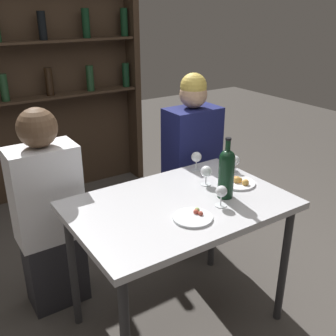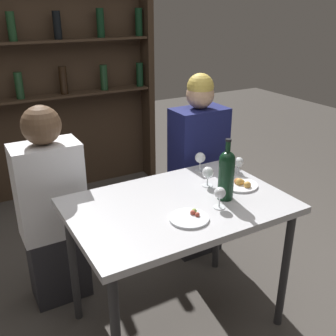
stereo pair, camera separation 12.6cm
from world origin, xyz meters
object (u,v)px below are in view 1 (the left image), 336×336
at_px(wine_bottle, 226,171).
at_px(wine_glass_2, 235,161).
at_px(food_plate_0, 193,217).
at_px(wine_glass_3, 221,192).
at_px(food_plate_1, 238,182).
at_px(seated_person_left, 49,217).
at_px(wine_glass_1, 206,172).
at_px(seated_person_right, 191,171).
at_px(wine_glass_0, 196,158).

relative_size(wine_bottle, wine_glass_2, 3.03).
bearing_deg(food_plate_0, wine_glass_3, 7.14).
height_order(wine_glass_3, food_plate_0, wine_glass_3).
distance_m(food_plate_0, food_plate_1, 0.47).
bearing_deg(seated_person_left, wine_bottle, -40.26).
distance_m(wine_glass_1, seated_person_right, 0.57).
bearing_deg(wine_bottle, wine_glass_2, 39.34).
height_order(food_plate_0, seated_person_left, seated_person_left).
bearing_deg(food_plate_0, wine_glass_1, 42.54).
distance_m(wine_glass_1, food_plate_1, 0.19).
bearing_deg(wine_glass_1, seated_person_left, 148.52).
distance_m(wine_glass_2, food_plate_0, 0.62).
bearing_deg(food_plate_1, wine_glass_2, 55.08).
bearing_deg(wine_bottle, food_plate_0, -161.95).
height_order(wine_bottle, seated_person_left, seated_person_left).
xyz_separation_m(wine_glass_0, seated_person_left, (-0.84, 0.27, -0.27)).
distance_m(seated_person_left, seated_person_right, 1.01).
bearing_deg(wine_glass_2, wine_glass_3, -141.13).
relative_size(wine_glass_3, seated_person_right, 0.08).
bearing_deg(wine_glass_3, seated_person_left, 133.42).
distance_m(wine_glass_2, food_plate_1, 0.17).
distance_m(wine_glass_0, wine_glass_2, 0.23).
bearing_deg(seated_person_right, wine_bottle, -112.21).
relative_size(wine_bottle, seated_person_left, 0.27).
bearing_deg(food_plate_1, wine_bottle, -155.03).
distance_m(food_plate_0, seated_person_right, 0.92).
bearing_deg(seated_person_left, wine_glass_2, -22.89).
bearing_deg(wine_bottle, seated_person_right, 67.79).
relative_size(wine_bottle, wine_glass_1, 2.90).
bearing_deg(wine_glass_2, wine_bottle, -140.66).
relative_size(wine_glass_0, seated_person_right, 0.09).
height_order(wine_glass_2, wine_glass_3, wine_glass_3).
bearing_deg(wine_glass_1, wine_bottle, -92.81).
xyz_separation_m(wine_glass_1, wine_glass_3, (-0.09, -0.24, -0.00)).
bearing_deg(seated_person_left, food_plate_0, -56.82).
relative_size(wine_bottle, food_plate_1, 1.65).
distance_m(food_plate_1, seated_person_right, 0.59).
bearing_deg(wine_glass_3, food_plate_0, -172.86).
bearing_deg(wine_glass_3, wine_glass_0, 67.87).
relative_size(wine_glass_2, food_plate_0, 0.56).
distance_m(wine_glass_3, food_plate_1, 0.29).
height_order(wine_glass_2, food_plate_1, wine_glass_2).
bearing_deg(seated_person_right, seated_person_left, 180.00).
height_order(wine_glass_2, seated_person_left, seated_person_left).
height_order(wine_glass_0, wine_glass_1, wine_glass_0).
relative_size(wine_glass_0, food_plate_1, 0.59).
xyz_separation_m(wine_bottle, wine_glass_3, (-0.09, -0.07, -0.07)).
distance_m(wine_glass_0, wine_glass_1, 0.21).
relative_size(wine_glass_2, seated_person_right, 0.08).
relative_size(wine_glass_2, seated_person_left, 0.09).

